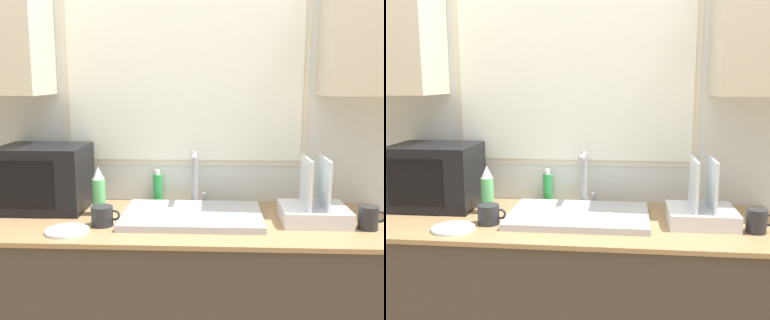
# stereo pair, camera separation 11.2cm
# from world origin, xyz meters

# --- Properties ---
(countertop) EXTENTS (1.91, 0.67, 0.89)m
(countertop) POSITION_xyz_m (0.00, 0.32, 0.45)
(countertop) COLOR #42382D
(countertop) RESTS_ON ground_plane
(wall_back) EXTENTS (6.00, 0.38, 2.60)m
(wall_back) POSITION_xyz_m (0.00, 0.63, 1.40)
(wall_back) COLOR silver
(wall_back) RESTS_ON ground_plane
(sink_basin) EXTENTS (0.63, 0.42, 0.03)m
(sink_basin) POSITION_xyz_m (0.05, 0.33, 0.90)
(sink_basin) COLOR #B2B2B7
(sink_basin) RESTS_ON countertop
(faucet) EXTENTS (0.08, 0.18, 0.27)m
(faucet) POSITION_xyz_m (0.06, 0.55, 1.05)
(faucet) COLOR #99999E
(faucet) RESTS_ON countertop
(microwave) EXTENTS (0.41, 0.33, 0.31)m
(microwave) POSITION_xyz_m (-0.67, 0.46, 1.05)
(microwave) COLOR black
(microwave) RESTS_ON countertop
(dish_rack) EXTENTS (0.29, 0.26, 0.29)m
(dish_rack) POSITION_xyz_m (0.60, 0.32, 0.95)
(dish_rack) COLOR silver
(dish_rack) RESTS_ON countertop
(spray_bottle) EXTENTS (0.06, 0.06, 0.23)m
(spray_bottle) POSITION_xyz_m (-0.39, 0.38, 1.00)
(spray_bottle) COLOR #59B266
(spray_bottle) RESTS_ON countertop
(soap_bottle) EXTENTS (0.05, 0.05, 0.17)m
(soap_bottle) POSITION_xyz_m (-0.14, 0.61, 0.97)
(soap_bottle) COLOR #268C3F
(soap_bottle) RESTS_ON countertop
(mug_near_sink) EXTENTS (0.13, 0.09, 0.09)m
(mug_near_sink) POSITION_xyz_m (-0.33, 0.21, 0.93)
(mug_near_sink) COLOR #262628
(mug_near_sink) RESTS_ON countertop
(mug_by_rack) EXTENTS (0.12, 0.08, 0.10)m
(mug_by_rack) POSITION_xyz_m (0.81, 0.22, 0.94)
(mug_by_rack) COLOR #262628
(mug_by_rack) RESTS_ON countertop
(small_plate) EXTENTS (0.18, 0.18, 0.01)m
(small_plate) POSITION_xyz_m (-0.46, 0.12, 0.90)
(small_plate) COLOR silver
(small_plate) RESTS_ON countertop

